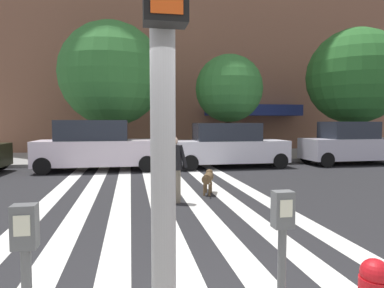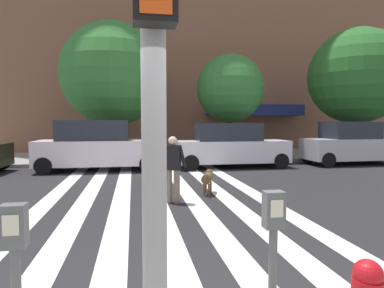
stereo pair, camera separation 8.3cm
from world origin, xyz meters
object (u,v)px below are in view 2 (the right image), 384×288
(parking_meter_curbside, at_px, (16,284))
(street_tree_further, at_px, (357,76))
(parked_car_behind_first, at_px, (97,146))
(pedestrian_bystander, at_px, (328,139))
(street_tree_nearest, at_px, (113,74))
(dog_on_leash, at_px, (208,178))
(parked_car_third_in_line, at_px, (230,146))
(street_tree_middle, at_px, (230,89))
(pedestrian_dog_walker, at_px, (173,165))
(parking_meter_second_along, at_px, (273,258))
(parked_car_fourth_in_line, at_px, (352,144))

(parking_meter_curbside, xyz_separation_m, street_tree_further, (12.51, 14.15, 3.39))
(parking_meter_curbside, bearing_deg, parked_car_behind_first, 93.58)
(pedestrian_bystander, bearing_deg, street_tree_nearest, 173.35)
(parked_car_behind_first, distance_m, dog_on_leash, 6.23)
(parked_car_third_in_line, distance_m, street_tree_middle, 3.84)
(parked_car_behind_first, bearing_deg, pedestrian_bystander, 9.83)
(street_tree_nearest, bearing_deg, parked_car_third_in_line, -32.64)
(street_tree_middle, relative_size, dog_on_leash, 5.62)
(street_tree_further, bearing_deg, pedestrian_dog_walker, -143.15)
(pedestrian_dog_walker, bearing_deg, parked_car_third_in_line, 61.64)
(pedestrian_dog_walker, bearing_deg, street_tree_further, 36.85)
(parking_meter_second_along, height_order, parked_car_fourth_in_line, parked_car_fourth_in_line)
(parked_car_behind_first, bearing_deg, street_tree_further, 9.25)
(dog_on_leash, bearing_deg, parked_car_third_in_line, 67.21)
(parked_car_behind_first, relative_size, parked_car_third_in_line, 1.01)
(parked_car_third_in_line, xyz_separation_m, street_tree_middle, (0.75, 2.58, 2.75))
(parking_meter_second_along, xyz_separation_m, street_tree_middle, (3.96, 14.48, 2.66))
(street_tree_nearest, xyz_separation_m, street_tree_further, (12.79, -1.14, 0.04))
(parked_car_third_in_line, bearing_deg, parking_meter_second_along, -105.10)
(street_tree_middle, relative_size, street_tree_further, 0.78)
(parked_car_fourth_in_line, bearing_deg, parked_car_third_in_line, 180.00)
(street_tree_middle, height_order, street_tree_further, street_tree_further)
(street_tree_further, height_order, dog_on_leash, street_tree_further)
(parking_meter_curbside, distance_m, street_tree_nearest, 15.65)
(parked_car_fourth_in_line, relative_size, street_tree_middle, 0.86)
(parking_meter_curbside, distance_m, parked_car_behind_first, 12.01)
(parked_car_fourth_in_line, height_order, pedestrian_dog_walker, parked_car_fourth_in_line)
(street_tree_middle, bearing_deg, parked_car_behind_first, -157.97)
(street_tree_further, bearing_deg, street_tree_middle, 176.54)
(parking_meter_curbside, xyz_separation_m, pedestrian_bystander, (10.83, 13.99, 0.05))
(pedestrian_bystander, bearing_deg, parked_car_behind_first, -170.17)
(street_tree_nearest, bearing_deg, street_tree_further, -5.10)
(parking_meter_second_along, height_order, pedestrian_dog_walker, pedestrian_dog_walker)
(parked_car_third_in_line, bearing_deg, street_tree_middle, 73.87)
(parking_meter_curbside, bearing_deg, parking_meter_second_along, 2.81)
(parked_car_behind_first, distance_m, pedestrian_dog_walker, 6.44)
(street_tree_middle, xyz_separation_m, street_tree_further, (6.89, -0.42, 0.73))
(parked_car_fourth_in_line, relative_size, pedestrian_dog_walker, 2.77)
(parking_meter_curbside, relative_size, dog_on_leash, 1.45)
(pedestrian_dog_walker, bearing_deg, pedestrian_bystander, 41.02)
(street_tree_further, distance_m, pedestrian_bystander, 3.74)
(street_tree_middle, bearing_deg, pedestrian_bystander, -6.25)
(dog_on_leash, bearing_deg, parking_meter_curbside, -111.62)
(parking_meter_second_along, distance_m, street_tree_further, 18.08)
(parked_car_behind_first, relative_size, street_tree_further, 0.72)
(parking_meter_second_along, relative_size, street_tree_middle, 0.26)
(parked_car_fourth_in_line, xyz_separation_m, street_tree_nearest, (-11.08, 3.30, 3.43))
(pedestrian_bystander, bearing_deg, street_tree_middle, 173.75)
(street_tree_middle, bearing_deg, parked_car_third_in_line, -106.13)
(parking_meter_second_along, height_order, street_tree_middle, street_tree_middle)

